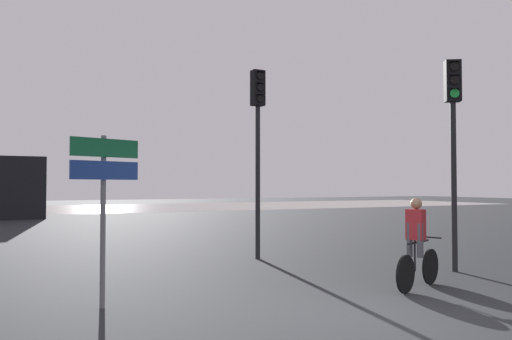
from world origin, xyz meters
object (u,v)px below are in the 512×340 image
(traffic_light_center, at_px, (258,128))
(direction_sign_post, at_px, (104,189))
(traffic_light_near_right, at_px, (453,125))
(cyclist, at_px, (417,243))

(traffic_light_center, bearing_deg, direction_sign_post, 36.07)
(traffic_light_center, xyz_separation_m, direction_sign_post, (-4.30, -3.52, -1.50))
(traffic_light_near_right, distance_m, cyclist, 3.28)
(traffic_light_near_right, height_order, direction_sign_post, traffic_light_near_right)
(traffic_light_near_right, relative_size, cyclist, 2.81)
(traffic_light_center, relative_size, direction_sign_post, 1.83)
(traffic_light_near_right, distance_m, direction_sign_post, 7.41)
(traffic_light_near_right, xyz_separation_m, direction_sign_post, (-7.29, -0.02, -1.36))
(cyclist, bearing_deg, direction_sign_post, -123.38)
(traffic_light_center, height_order, cyclist, traffic_light_center)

